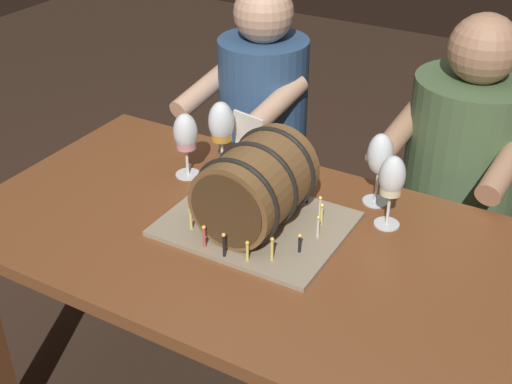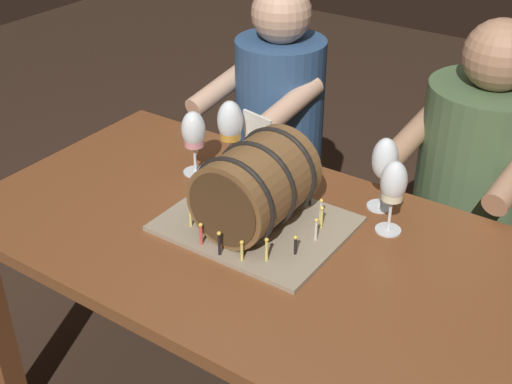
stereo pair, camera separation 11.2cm
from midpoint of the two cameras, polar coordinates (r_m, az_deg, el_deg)
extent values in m
cube|color=brown|center=(1.71, 1.40, -4.01)|extent=(1.46, 0.80, 0.03)
cube|color=brown|center=(2.48, -7.47, -2.22)|extent=(0.07, 0.07, 0.71)
cube|color=gray|center=(1.72, 1.87, -2.72)|extent=(0.44, 0.36, 0.01)
cylinder|color=brown|center=(1.66, 1.93, 0.55)|extent=(0.22, 0.27, 0.22)
cylinder|color=#46301B|center=(1.56, -0.83, -1.61)|extent=(0.19, 0.00, 0.19)
cylinder|color=#46301B|center=(1.76, 4.37, 2.45)|extent=(0.19, 0.00, 0.19)
torus|color=black|center=(1.59, 0.12, -0.87)|extent=(0.23, 0.01, 0.23)
torus|color=black|center=(1.66, 1.93, 0.55)|extent=(0.23, 0.01, 0.23)
torus|color=black|center=(1.73, 3.60, 1.85)|extent=(0.23, 0.01, 0.23)
cylinder|color=silver|center=(1.65, 6.99, -3.31)|extent=(0.01, 0.01, 0.05)
sphere|color=#F9C64C|center=(1.63, 7.06, -2.40)|extent=(0.01, 0.01, 0.01)
cylinder|color=#EAD666|center=(1.70, 7.39, -2.27)|extent=(0.01, 0.01, 0.05)
sphere|color=#F9C64C|center=(1.68, 7.46, -1.39)|extent=(0.01, 0.01, 0.01)
cylinder|color=silver|center=(1.73, 7.30, -1.63)|extent=(0.01, 0.01, 0.05)
sphere|color=#F9C64C|center=(1.71, 7.37, -0.76)|extent=(0.01, 0.01, 0.01)
cylinder|color=black|center=(1.78, 6.36, -0.43)|extent=(0.01, 0.01, 0.05)
sphere|color=#F9C64C|center=(1.77, 6.42, 0.41)|extent=(0.01, 0.01, 0.01)
cylinder|color=silver|center=(1.82, 4.79, 0.27)|extent=(0.01, 0.01, 0.04)
sphere|color=#F9C64C|center=(1.81, 4.83, 0.98)|extent=(0.01, 0.01, 0.01)
cylinder|color=silver|center=(1.84, 3.00, 0.71)|extent=(0.01, 0.01, 0.04)
sphere|color=#F9C64C|center=(1.83, 3.03, 1.43)|extent=(0.01, 0.01, 0.01)
cylinder|color=black|center=(1.84, 0.60, 0.77)|extent=(0.01, 0.01, 0.04)
sphere|color=#F9C64C|center=(1.83, 0.61, 1.52)|extent=(0.01, 0.01, 0.01)
cylinder|color=black|center=(1.81, -1.49, 0.30)|extent=(0.01, 0.01, 0.05)
sphere|color=#F9C64C|center=(1.80, -1.51, 1.11)|extent=(0.01, 0.01, 0.01)
cylinder|color=silver|center=(1.78, -2.80, -0.50)|extent=(0.01, 0.01, 0.04)
sphere|color=#F9C64C|center=(1.76, -2.82, 0.28)|extent=(0.01, 0.01, 0.01)
cylinder|color=black|center=(1.74, -3.45, -1.35)|extent=(0.01, 0.01, 0.04)
sphere|color=#F9C64C|center=(1.72, -3.48, -0.60)|extent=(0.01, 0.01, 0.01)
cylinder|color=#EAD666|center=(1.69, -3.62, -2.21)|extent=(0.01, 0.01, 0.05)
sphere|color=#F9C64C|center=(1.68, -3.65, -1.35)|extent=(0.01, 0.01, 0.01)
cylinder|color=#D64C47|center=(1.62, -2.65, -3.72)|extent=(0.01, 0.01, 0.05)
sphere|color=#F9C64C|center=(1.61, -2.67, -2.82)|extent=(0.01, 0.01, 0.01)
cylinder|color=black|center=(1.59, -1.08, -4.51)|extent=(0.01, 0.01, 0.05)
sphere|color=#F9C64C|center=(1.57, -1.10, -3.53)|extent=(0.01, 0.01, 0.01)
cylinder|color=#EAD666|center=(1.57, 0.85, -5.12)|extent=(0.01, 0.01, 0.04)
sphere|color=#F9C64C|center=(1.56, 0.86, -4.29)|extent=(0.01, 0.01, 0.01)
cylinder|color=#EAD666|center=(1.57, 2.94, -5.03)|extent=(0.01, 0.01, 0.05)
sphere|color=#F9C64C|center=(1.55, 2.97, -4.07)|extent=(0.01, 0.01, 0.01)
cylinder|color=black|center=(1.60, 5.32, -4.64)|extent=(0.01, 0.01, 0.04)
sphere|color=#F9C64C|center=(1.59, 5.37, -3.86)|extent=(0.01, 0.01, 0.01)
cylinder|color=white|center=(2.00, -0.50, 2.36)|extent=(0.07, 0.07, 0.00)
cylinder|color=white|center=(1.98, -0.51, 3.39)|extent=(0.01, 0.01, 0.08)
ellipsoid|color=white|center=(1.94, -0.52, 5.97)|extent=(0.07, 0.07, 0.12)
cylinder|color=#C6842D|center=(1.95, -0.52, 4.99)|extent=(0.06, 0.06, 0.04)
cylinder|color=white|center=(1.75, 12.82, -3.14)|extent=(0.07, 0.07, 0.00)
cylinder|color=white|center=(1.72, 12.99, -1.92)|extent=(0.01, 0.01, 0.09)
ellipsoid|color=white|center=(1.67, 13.37, 0.84)|extent=(0.07, 0.07, 0.11)
cylinder|color=beige|center=(1.69, 13.23, -0.17)|extent=(0.05, 0.05, 0.03)
cylinder|color=white|center=(1.84, 12.05, -1.21)|extent=(0.07, 0.07, 0.00)
cylinder|color=white|center=(1.81, 12.20, -0.04)|extent=(0.01, 0.01, 0.08)
ellipsoid|color=white|center=(1.77, 12.55, 2.71)|extent=(0.07, 0.07, 0.11)
cylinder|color=white|center=(1.96, -3.46, 1.68)|extent=(0.07, 0.07, 0.00)
cylinder|color=white|center=(1.94, -3.49, 2.74)|extent=(0.01, 0.01, 0.08)
ellipsoid|color=white|center=(1.90, -3.58, 5.22)|extent=(0.07, 0.07, 0.11)
cylinder|color=pink|center=(1.91, -3.55, 4.35)|extent=(0.06, 0.06, 0.04)
cube|color=silver|center=(1.96, 1.85, 4.37)|extent=(0.11, 0.04, 0.16)
cube|color=#1B2D46|center=(2.62, 3.01, -3.39)|extent=(0.34, 0.32, 0.45)
cylinder|color=#2D4C75|center=(2.38, 3.34, 6.45)|extent=(0.34, 0.34, 0.54)
sphere|color=tan|center=(2.25, 3.62, 14.72)|extent=(0.20, 0.20, 0.20)
cylinder|color=tan|center=(2.16, 4.07, 7.00)|extent=(0.11, 0.31, 0.14)
cylinder|color=tan|center=(2.32, -1.37, 8.84)|extent=(0.11, 0.31, 0.14)
cube|color=#2A3A24|center=(2.41, 17.44, -8.55)|extent=(0.34, 0.32, 0.45)
cylinder|color=#47603D|center=(2.14, 19.49, 1.69)|extent=(0.39, 0.39, 0.54)
sphere|color=#A87A5B|center=(2.00, 21.28, 10.62)|extent=(0.20, 0.20, 0.20)
cylinder|color=#A87A5B|center=(2.03, 14.47, 4.47)|extent=(0.10, 0.31, 0.14)
camera|label=1|loc=(0.06, -88.08, 1.16)|focal=47.74mm
camera|label=2|loc=(0.06, 91.92, -1.16)|focal=47.74mm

